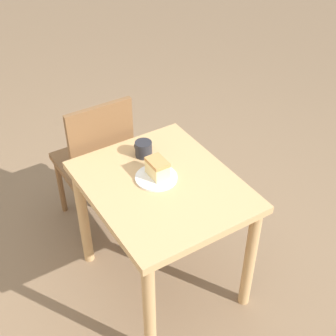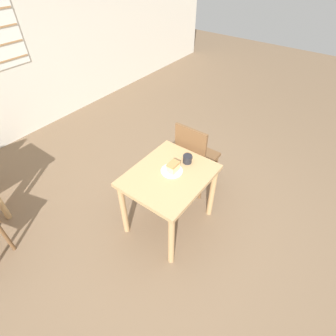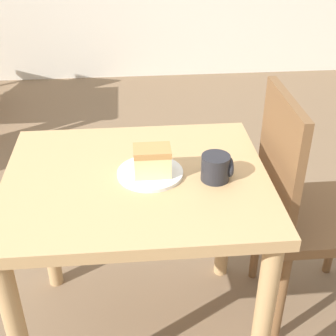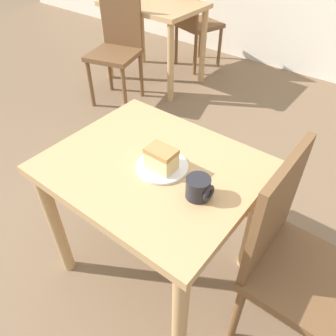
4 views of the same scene
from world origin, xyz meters
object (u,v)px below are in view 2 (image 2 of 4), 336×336
Objects in this scene: cake_slice at (173,167)px; coffee_mug at (188,159)px; chair_near_window at (195,156)px; dining_table_near at (169,184)px; plate at (172,171)px.

cake_slice is 0.20m from coffee_mug.
cake_slice is at bearing 170.80° from coffee_mug.
cake_slice is at bearing 99.62° from chair_near_window.
plate reaches higher than dining_table_near.
chair_near_window reaches higher than dining_table_near.
chair_near_window is at bearing 9.62° from cake_slice.
dining_table_near is 0.30m from coffee_mug.
chair_near_window is at bearing 19.31° from coffee_mug.
coffee_mug is (0.20, -0.04, 0.04)m from plate.
chair_near_window reaches higher than coffee_mug.
plate is 0.05m from cake_slice.
coffee_mug reaches higher than plate.
dining_table_near is at bearing 172.91° from cake_slice.
cake_slice is (-0.56, -0.09, 0.27)m from chair_near_window.
plate is at bearing 6.33° from dining_table_near.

